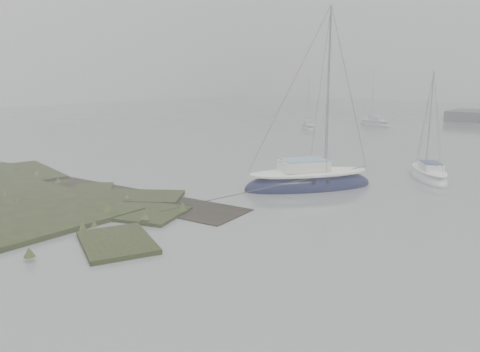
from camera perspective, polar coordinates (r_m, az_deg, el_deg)
ground at (r=43.72m, az=18.70°, el=3.27°), size 160.00×160.00×0.00m
sailboat_main at (r=26.90m, az=8.33°, el=-0.74°), size 6.53×7.63×10.76m
sailboat_white at (r=31.18m, az=22.01°, el=0.06°), size 4.20×5.07×7.09m
sailboat_far_a at (r=56.84m, az=8.34°, el=5.93°), size 4.22×4.73×6.76m
sailboat_far_c at (r=62.51m, az=16.12°, el=6.17°), size 5.68×3.97×7.69m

